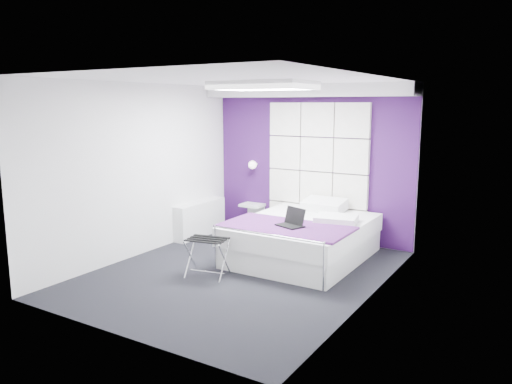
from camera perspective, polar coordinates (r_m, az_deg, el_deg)
floor at (r=6.94m, az=-1.81°, el=-9.23°), size 4.40×4.40×0.00m
ceiling at (r=6.56m, az=-1.94°, el=12.76°), size 4.40×4.40×0.00m
wall_back at (r=8.53m, az=6.25°, el=3.33°), size 3.60×0.00×3.60m
wall_left at (r=7.75m, az=-13.10°, el=2.45°), size 0.00×4.40×4.40m
wall_right at (r=5.85m, az=13.06°, el=0.04°), size 0.00×4.40×4.40m
accent_wall at (r=8.52m, az=6.23°, el=3.32°), size 3.58×0.02×2.58m
soffit at (r=8.25m, az=5.66°, el=11.46°), size 3.58×0.50×0.20m
headboard at (r=8.43m, az=6.99°, el=2.34°), size 1.80×0.08×2.30m
skylight at (r=7.06m, az=0.79°, el=12.16°), size 1.36×0.86×0.12m
wall_lamp at (r=8.91m, az=-0.27°, el=3.16°), size 0.15×0.15×0.15m
radiator at (r=8.82m, az=-6.41°, el=-3.06°), size 0.22×1.20×0.60m
bed at (r=7.52m, az=5.40°, el=-5.16°), size 1.80×2.18×0.76m
nightstand at (r=9.00m, az=-0.43°, el=-1.51°), size 0.40×0.31×0.04m
luggage_rack at (r=6.78m, az=-5.58°, el=-7.44°), size 0.52×0.39×0.52m
laptop at (r=6.96m, az=4.07°, el=-3.38°), size 0.36×0.26×0.26m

